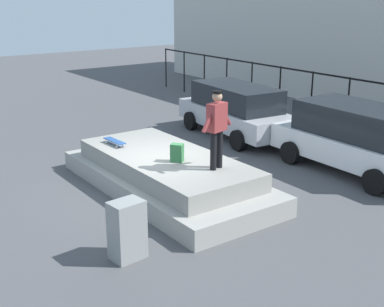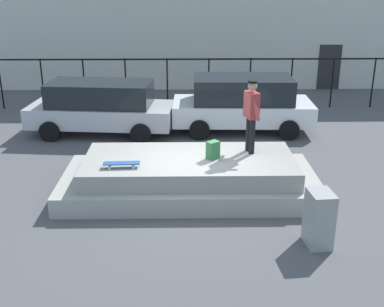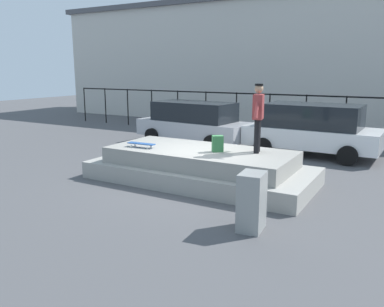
{
  "view_description": "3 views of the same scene",
  "coord_description": "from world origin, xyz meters",
  "px_view_note": "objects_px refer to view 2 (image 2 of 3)",
  "views": [
    {
      "loc": [
        9.95,
        -6.26,
        4.67
      ],
      "look_at": [
        -0.19,
        1.08,
        0.73
      ],
      "focal_mm": 48.33,
      "sensor_mm": 36.0,
      "label": 1
    },
    {
      "loc": [
        -0.15,
        -10.41,
        4.95
      ],
      "look_at": [
        0.05,
        1.46,
        0.52
      ],
      "focal_mm": 45.15,
      "sensor_mm": 36.0,
      "label": 2
    },
    {
      "loc": [
        4.97,
        -8.95,
        3.0
      ],
      "look_at": [
        -0.6,
        0.75,
        0.6
      ],
      "focal_mm": 37.03,
      "sensor_mm": 36.0,
      "label": 3
    }
  ],
  "objects_px": {
    "skateboarder": "(251,111)",
    "skateboard": "(122,163)",
    "utility_box": "(319,219)",
    "backpack": "(213,150)",
    "car_white_hatchback_mid": "(242,103)",
    "car_silver_hatchback_near": "(101,107)"
  },
  "relations": [
    {
      "from": "backpack",
      "to": "car_white_hatchback_mid",
      "type": "xyz_separation_m",
      "value": [
        1.26,
        4.96,
        -0.15
      ]
    },
    {
      "from": "backpack",
      "to": "car_white_hatchback_mid",
      "type": "height_order",
      "value": "car_white_hatchback_mid"
    },
    {
      "from": "skateboard",
      "to": "car_silver_hatchback_near",
      "type": "height_order",
      "value": "car_silver_hatchback_near"
    },
    {
      "from": "car_silver_hatchback_near",
      "to": "utility_box",
      "type": "relative_size",
      "value": 4.31
    },
    {
      "from": "car_white_hatchback_mid",
      "to": "skateboard",
      "type": "bearing_deg",
      "value": -121.18
    },
    {
      "from": "skateboarder",
      "to": "car_white_hatchback_mid",
      "type": "xyz_separation_m",
      "value": [
        0.34,
        4.54,
        -0.96
      ]
    },
    {
      "from": "skateboard",
      "to": "backpack",
      "type": "relative_size",
      "value": 1.94
    },
    {
      "from": "backpack",
      "to": "utility_box",
      "type": "distance_m",
      "value": 3.11
    },
    {
      "from": "skateboarder",
      "to": "car_white_hatchback_mid",
      "type": "bearing_deg",
      "value": 85.73
    },
    {
      "from": "skateboard",
      "to": "car_white_hatchback_mid",
      "type": "bearing_deg",
      "value": 58.82
    },
    {
      "from": "car_white_hatchback_mid",
      "to": "car_silver_hatchback_near",
      "type": "bearing_deg",
      "value": -176.47
    },
    {
      "from": "skateboarder",
      "to": "backpack",
      "type": "height_order",
      "value": "skateboarder"
    },
    {
      "from": "car_silver_hatchback_near",
      "to": "car_white_hatchback_mid",
      "type": "distance_m",
      "value": 4.63
    },
    {
      "from": "skateboarder",
      "to": "utility_box",
      "type": "distance_m",
      "value": 3.28
    },
    {
      "from": "skateboard",
      "to": "car_silver_hatchback_near",
      "type": "relative_size",
      "value": 0.17
    },
    {
      "from": "utility_box",
      "to": "skateboard",
      "type": "bearing_deg",
      "value": 149.23
    },
    {
      "from": "skateboard",
      "to": "utility_box",
      "type": "relative_size",
      "value": 0.74
    },
    {
      "from": "skateboarder",
      "to": "skateboard",
      "type": "bearing_deg",
      "value": -162.15
    },
    {
      "from": "skateboarder",
      "to": "skateboard",
      "type": "xyz_separation_m",
      "value": [
        -2.99,
        -0.96,
        -0.92
      ]
    },
    {
      "from": "backpack",
      "to": "skateboard",
      "type": "bearing_deg",
      "value": -22.74
    },
    {
      "from": "backpack",
      "to": "utility_box",
      "type": "relative_size",
      "value": 0.38
    },
    {
      "from": "skateboarder",
      "to": "utility_box",
      "type": "relative_size",
      "value": 1.57
    }
  ]
}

